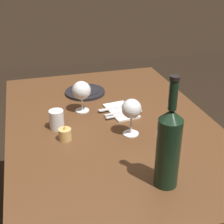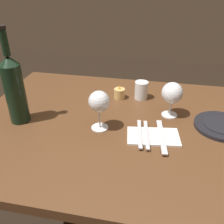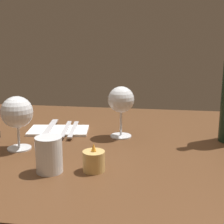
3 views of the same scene
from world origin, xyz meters
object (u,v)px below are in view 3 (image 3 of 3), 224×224
object	(u,v)px
votive_candle	(94,162)
wine_glass_left	(121,101)
fork_outer	(73,129)
wine_glass_right	(17,113)
water_tumbler	(49,156)
folded_napkin	(59,131)
fork_inner	(66,129)
table_knife	(50,128)

from	to	relation	value
votive_candle	wine_glass_left	bearing A→B (deg)	-96.40
votive_candle	fork_outer	distance (m)	0.32
wine_glass_right	water_tumbler	world-z (taller)	wine_glass_right
folded_napkin	fork_inner	xyz separation A→B (m)	(-0.03, 0.00, 0.01)
wine_glass_left	wine_glass_right	world-z (taller)	wine_glass_left
water_tumbler	fork_outer	bearing A→B (deg)	-85.00
water_tumbler	fork_outer	size ratio (longest dim) A/B	0.46
fork_inner	table_knife	world-z (taller)	same
votive_candle	water_tumbler	bearing A→B (deg)	11.02
wine_glass_left	fork_inner	xyz separation A→B (m)	(0.18, -0.02, -0.10)
wine_glass_right	table_knife	bearing A→B (deg)	-98.99
table_knife	fork_outer	bearing A→B (deg)	180.00
water_tumbler	votive_candle	size ratio (longest dim) A/B	1.25
wine_glass_left	votive_candle	distance (m)	0.28
fork_inner	folded_napkin	bearing A→B (deg)	0.00
folded_napkin	table_knife	bearing A→B (deg)	0.00
folded_napkin	table_knife	size ratio (longest dim) A/B	0.96
votive_candle	table_knife	world-z (taller)	votive_candle
wine_glass_left	votive_candle	xyz separation A→B (m)	(0.03, 0.27, -0.09)
water_tumbler	wine_glass_left	bearing A→B (deg)	-114.43
fork_inner	table_knife	bearing A→B (deg)	0.00
votive_candle	table_knife	bearing A→B (deg)	-54.34
folded_napkin	table_knife	world-z (taller)	table_knife
fork_outer	table_knife	bearing A→B (deg)	0.00
votive_candle	folded_napkin	xyz separation A→B (m)	(0.18, -0.29, -0.02)
folded_napkin	table_knife	xyz separation A→B (m)	(0.03, 0.00, 0.01)
fork_outer	water_tumbler	bearing A→B (deg)	95.00
water_tumbler	wine_glass_right	bearing A→B (deg)	-45.03
wine_glass_left	folded_napkin	xyz separation A→B (m)	(0.21, -0.02, -0.11)
wine_glass_right	table_knife	size ratio (longest dim) A/B	0.71
wine_glass_left	table_knife	distance (m)	0.26
wine_glass_right	fork_inner	world-z (taller)	wine_glass_right
votive_candle	table_knife	size ratio (longest dim) A/B	0.32
wine_glass_right	water_tumbler	bearing A→B (deg)	134.97
wine_glass_left	fork_inner	world-z (taller)	wine_glass_left
wine_glass_left	water_tumbler	world-z (taller)	wine_glass_left
wine_glass_right	folded_napkin	size ratio (longest dim) A/B	0.73
wine_glass_right	fork_inner	size ratio (longest dim) A/B	0.83
wine_glass_left	table_knife	size ratio (longest dim) A/B	0.75
wine_glass_right	fork_outer	world-z (taller)	wine_glass_right
votive_candle	folded_napkin	bearing A→B (deg)	-58.46
votive_candle	fork_outer	xyz separation A→B (m)	(0.13, -0.29, -0.01)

